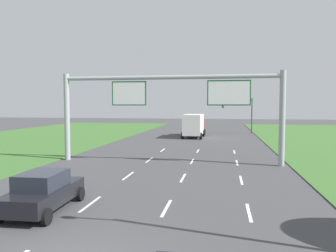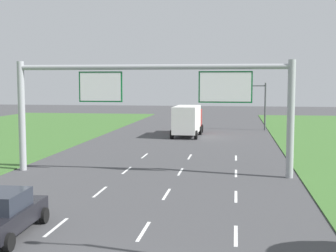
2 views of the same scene
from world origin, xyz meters
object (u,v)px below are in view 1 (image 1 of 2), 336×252
Objects in this scene: box_truck at (194,125)px; sign_gantry at (172,100)px; car_mid_lane at (43,191)px; traffic_light_mast at (239,109)px.

sign_gantry is at bearing -88.23° from box_truck.
sign_gantry reaches higher than box_truck.
car_mid_lane is 41.54m from traffic_light_mast.
traffic_light_mast is (6.43, 27.87, -1.01)m from sign_gantry.
car_mid_lane is at bearing -103.96° from traffic_light_mast.
traffic_light_mast is (6.51, 7.00, 2.14)m from box_truck.
sign_gantry is at bearing -103.00° from traffic_light_mast.
box_truck is at bearing -132.91° from traffic_light_mast.
box_truck is 21.10m from sign_gantry.
sign_gantry reaches higher than car_mid_lane.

